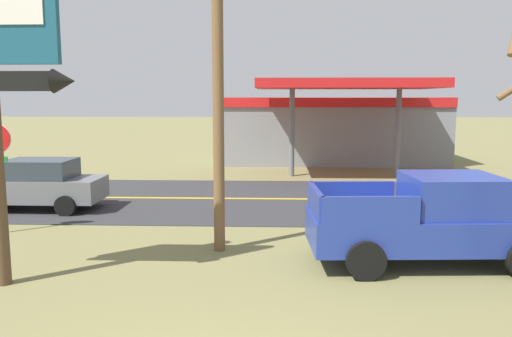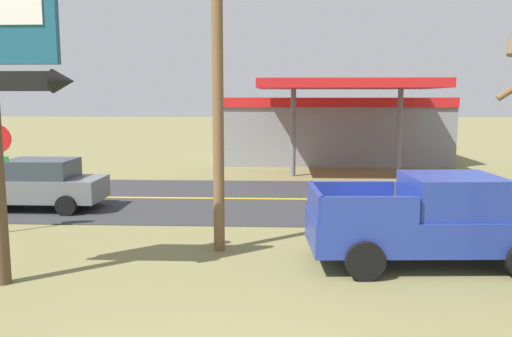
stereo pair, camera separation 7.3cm
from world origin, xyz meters
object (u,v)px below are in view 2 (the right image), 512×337
utility_pole (217,21)px  pickup_blue_parked_on_lawn (433,221)px  gas_station (333,127)px  car_grey_mid_lane (38,184)px

utility_pole → pickup_blue_parked_on_lawn: utility_pole is taller
gas_station → car_grey_mid_lane: bearing=-129.3°
gas_station → car_grey_mid_lane: gas_station is taller
car_grey_mid_lane → gas_station: bearing=50.7°
pickup_blue_parked_on_lawn → car_grey_mid_lane: size_ratio=1.26×
gas_station → car_grey_mid_lane: 17.09m
utility_pole → pickup_blue_parked_on_lawn: 6.49m
utility_pole → gas_station: (4.44, 17.43, -3.37)m
utility_pole → car_grey_mid_lane: size_ratio=2.37×
gas_station → pickup_blue_parked_on_lawn: (0.30, -18.25, -0.98)m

